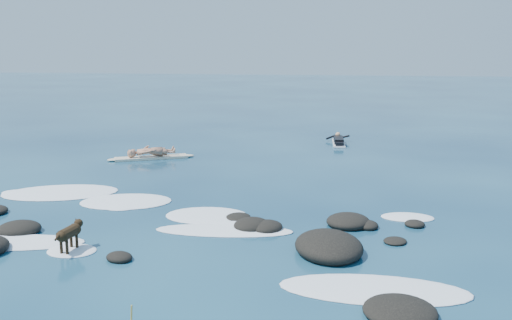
# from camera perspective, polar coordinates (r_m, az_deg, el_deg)

# --- Properties ---
(ground) EXTENTS (160.00, 160.00, 0.00)m
(ground) POSITION_cam_1_polar(r_m,az_deg,el_deg) (14.75, -8.23, -6.22)
(ground) COLOR #0A2642
(ground) RESTS_ON ground
(reef_rocks) EXTENTS (13.88, 6.63, 0.60)m
(reef_rocks) POSITION_cam_1_polar(r_m,az_deg,el_deg) (13.72, -20.26, -7.66)
(reef_rocks) COLOR black
(reef_rocks) RESTS_ON ground
(breaking_foam) EXTENTS (14.18, 7.87, 0.12)m
(breaking_foam) POSITION_cam_1_polar(r_m,az_deg,el_deg) (15.14, -13.79, -5.94)
(breaking_foam) COLOR white
(breaking_foam) RESTS_ON ground
(standing_surfer_rig) EXTENTS (3.22, 1.86, 1.97)m
(standing_surfer_rig) POSITION_cam_1_polar(r_m,az_deg,el_deg) (23.06, -10.48, 2.00)
(standing_surfer_rig) COLOR beige
(standing_surfer_rig) RESTS_ON ground
(paddling_surfer_rig) EXTENTS (1.13, 2.53, 0.44)m
(paddling_surfer_rig) POSITION_cam_1_polar(r_m,az_deg,el_deg) (26.56, 8.25, 1.90)
(paddling_surfer_rig) COLOR white
(paddling_surfer_rig) RESTS_ON ground
(dog) EXTENTS (0.33, 1.07, 0.68)m
(dog) POSITION_cam_1_polar(r_m,az_deg,el_deg) (13.09, -18.11, -6.89)
(dog) COLOR black
(dog) RESTS_ON ground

